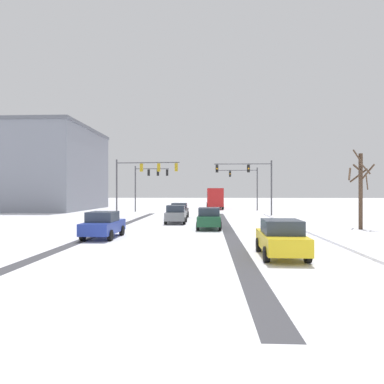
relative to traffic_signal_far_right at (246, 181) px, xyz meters
name	(u,v)px	position (x,y,z in m)	size (l,w,h in m)	color
ground_plane	(142,310)	(-7.29, -44.79, -4.42)	(300.00, 300.00, 0.00)	white
wheel_track_left_lane	(228,230)	(-4.30, -27.41, -4.42)	(0.84, 38.23, 0.01)	#424247
wheel_track_right_lane	(111,229)	(-13.04, -27.41, -4.42)	(0.72, 38.23, 0.01)	#424247
sidewalk_kerb_right	(338,233)	(3.02, -29.15, -4.36)	(4.00, 38.23, 0.12)	white
traffic_signal_far_right	(246,181)	(0.00, 0.00, 0.00)	(5.96, 0.38, 6.50)	#47474C
traffic_signal_near_right	(251,176)	(-0.74, -12.06, 0.25)	(6.80, 0.39, 6.50)	#47474C
traffic_signal_near_left	(142,174)	(-13.27, -14.24, 0.41)	(7.31, 0.73, 6.50)	#47474C
traffic_signal_far_left	(149,178)	(-14.28, -3.99, 0.33)	(4.89, 0.42, 6.50)	#47474C
car_black_lead	(179,211)	(-8.84, -16.13, -3.61)	(1.84, 4.10, 1.62)	black
car_grey_second	(176,214)	(-8.64, -22.06, -3.61)	(1.88, 4.12, 1.62)	slate
car_dark_green_third	(209,218)	(-5.67, -26.63, -3.61)	(1.90, 4.14, 1.62)	#194C2D
car_blue_fourth	(103,225)	(-12.14, -32.17, -3.61)	(1.87, 4.12, 1.62)	#233899
car_yellow_cab_fifth	(281,238)	(-2.56, -37.83, -3.61)	(1.90, 4.13, 1.62)	yellow
bus_oncoming	(215,197)	(-4.75, 5.80, -2.43)	(2.78, 11.03, 3.38)	#B21E1E
bare_tree_sidewalk_mid	(360,187)	(5.70, -26.33, -1.21)	(2.01, 1.72, 6.03)	#4C3828
office_building_far_left_block	(27,169)	(-34.68, 0.89, 2.04)	(21.01, 19.10, 12.91)	gray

